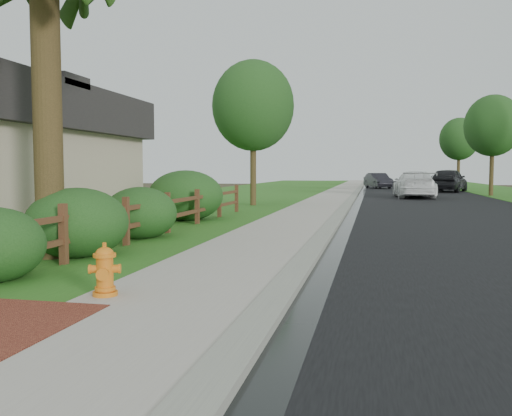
% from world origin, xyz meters
% --- Properties ---
extents(ground, '(120.00, 120.00, 0.00)m').
position_xyz_m(ground, '(0.00, 0.00, 0.00)').
color(ground, '#312C1A').
extents(road, '(8.00, 90.00, 0.02)m').
position_xyz_m(road, '(4.60, 35.00, 0.01)').
color(road, black).
rests_on(road, ground).
extents(curb, '(0.40, 90.00, 0.12)m').
position_xyz_m(curb, '(0.40, 35.00, 0.06)').
color(curb, gray).
rests_on(curb, ground).
extents(wet_gutter, '(0.50, 90.00, 0.00)m').
position_xyz_m(wet_gutter, '(0.75, 35.00, 0.02)').
color(wet_gutter, black).
rests_on(wet_gutter, road).
extents(sidewalk, '(2.20, 90.00, 0.10)m').
position_xyz_m(sidewalk, '(-0.90, 35.00, 0.05)').
color(sidewalk, '#A9A093').
rests_on(sidewalk, ground).
extents(grass_strip, '(1.60, 90.00, 0.06)m').
position_xyz_m(grass_strip, '(-2.80, 35.00, 0.03)').
color(grass_strip, '#285B1A').
rests_on(grass_strip, ground).
extents(lawn_near, '(9.00, 90.00, 0.04)m').
position_xyz_m(lawn_near, '(-8.00, 35.00, 0.02)').
color(lawn_near, '#285B1A').
rests_on(lawn_near, ground).
extents(ranch_fence, '(0.12, 16.92, 1.10)m').
position_xyz_m(ranch_fence, '(-3.60, 6.40, 0.62)').
color(ranch_fence, '#50311A').
rests_on(ranch_fence, ground).
extents(fire_hydrant, '(0.44, 0.36, 0.67)m').
position_xyz_m(fire_hydrant, '(-1.70, 0.65, 0.41)').
color(fire_hydrant, orange).
rests_on(fire_hydrant, sidewalk).
extents(white_suv, '(2.41, 5.50, 1.57)m').
position_xyz_m(white_suv, '(3.97, 28.33, 0.81)').
color(white_suv, white).
rests_on(white_suv, road).
extents(dark_car_mid, '(3.65, 5.66, 1.79)m').
position_xyz_m(dark_car_mid, '(7.20, 38.02, 0.92)').
color(dark_car_mid, black).
rests_on(dark_car_mid, road).
extents(dark_car_far, '(2.73, 4.48, 1.39)m').
position_xyz_m(dark_car_far, '(2.00, 45.17, 0.72)').
color(dark_car_far, black).
rests_on(dark_car_far, road).
extents(boulder, '(1.47, 1.32, 0.81)m').
position_xyz_m(boulder, '(-6.00, 5.45, 0.40)').
color(boulder, brown).
rests_on(boulder, ground).
extents(shrub_b, '(1.92, 1.92, 1.34)m').
position_xyz_m(shrub_b, '(-3.90, 3.76, 0.67)').
color(shrub_b, '#1D4719').
rests_on(shrub_b, ground).
extents(shrub_c, '(2.31, 2.31, 1.27)m').
position_xyz_m(shrub_c, '(-3.90, 6.60, 0.63)').
color(shrub_c, '#1D4719').
rests_on(shrub_c, ground).
extents(shrub_d, '(2.58, 2.58, 1.67)m').
position_xyz_m(shrub_d, '(-4.43, 11.31, 0.83)').
color(shrub_d, '#1D4719').
rests_on(shrub_d, ground).
extents(tree_near_left, '(3.80, 3.80, 6.73)m').
position_xyz_m(tree_near_left, '(-3.90, 19.12, 4.62)').
color(tree_near_left, '#3B2E18').
rests_on(tree_near_left, ground).
extents(tree_mid_right, '(3.58, 3.58, 6.48)m').
position_xyz_m(tree_mid_right, '(9.00, 31.81, 4.50)').
color(tree_mid_right, '#3B2E18').
rests_on(tree_mid_right, ground).
extents(tree_far_right, '(3.43, 3.43, 6.33)m').
position_xyz_m(tree_far_right, '(9.00, 45.72, 4.43)').
color(tree_far_right, '#3B2E18').
rests_on(tree_far_right, ground).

